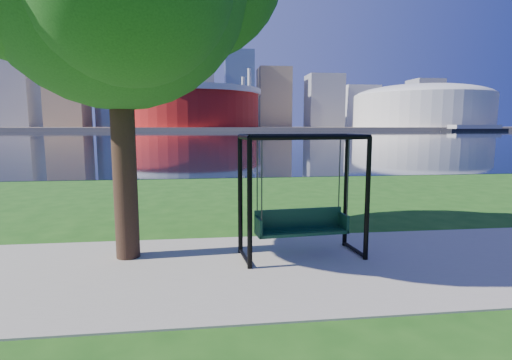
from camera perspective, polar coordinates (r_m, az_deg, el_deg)
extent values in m
plane|color=#1E5114|center=(7.73, 2.13, -11.23)|extent=(900.00, 900.00, 0.00)
cube|color=#9E937F|center=(7.26, 2.78, -12.38)|extent=(120.00, 4.00, 0.03)
cube|color=black|center=(109.25, -6.51, 6.31)|extent=(900.00, 180.00, 0.02)
cube|color=#937F60|center=(313.22, -6.94, 7.34)|extent=(900.00, 228.00, 2.00)
cylinder|color=maroon|center=(242.61, -9.31, 10.05)|extent=(80.00, 80.00, 22.00)
cylinder|color=silver|center=(243.20, -9.36, 12.29)|extent=(83.00, 83.00, 3.00)
cylinder|color=silver|center=(262.78, -1.86, 11.05)|extent=(2.00, 2.00, 32.00)
cylinder|color=silver|center=(264.98, -16.44, 10.72)|extent=(2.00, 2.00, 32.00)
cylinder|color=silver|center=(227.61, -17.99, 11.21)|extent=(2.00, 2.00, 32.00)
cylinder|color=silver|center=(225.05, -0.95, 11.62)|extent=(2.00, 2.00, 32.00)
cylinder|color=beige|center=(278.04, 22.53, 9.05)|extent=(84.00, 84.00, 20.00)
ellipsoid|color=beige|center=(278.49, 22.63, 10.90)|extent=(84.00, 84.00, 15.12)
cube|color=gray|center=(347.60, -31.31, 11.61)|extent=(28.00, 28.00, 62.00)
cube|color=#998466|center=(325.64, -25.57, 14.62)|extent=(26.00, 26.00, 88.00)
cube|color=slate|center=(342.51, -19.31, 15.14)|extent=(30.00, 24.00, 95.00)
cube|color=gray|center=(316.62, -14.52, 13.87)|extent=(24.00, 24.00, 72.00)
cube|color=silver|center=(344.60, -8.78, 14.16)|extent=(32.00, 28.00, 80.00)
cube|color=slate|center=(319.57, -2.43, 12.78)|extent=(22.00, 22.00, 58.00)
cube|color=#998466|center=(337.75, 2.55, 11.65)|extent=(26.00, 26.00, 48.00)
cube|color=gray|center=(336.89, 9.69, 11.05)|extent=(28.00, 24.00, 42.00)
cube|color=silver|center=(373.38, 14.54, 10.12)|extent=(30.00, 26.00, 36.00)
cube|color=gray|center=(376.98, 22.88, 10.04)|extent=(24.00, 24.00, 40.00)
cube|color=#998466|center=(410.50, 26.70, 9.03)|extent=(26.00, 26.00, 32.00)
cylinder|color=black|center=(6.87, -0.91, -3.63)|extent=(0.10, 0.10, 2.31)
cylinder|color=black|center=(7.63, 15.63, -2.79)|extent=(0.10, 0.10, 2.31)
cylinder|color=black|center=(7.74, -2.27, -2.35)|extent=(0.10, 0.10, 2.31)
cylinder|color=black|center=(8.42, 12.73, -1.72)|extent=(0.10, 0.10, 2.31)
cylinder|color=black|center=(7.05, 7.97, 6.06)|extent=(2.21, 0.30, 0.09)
cylinder|color=black|center=(7.90, 5.66, 6.26)|extent=(2.21, 0.30, 0.09)
cylinder|color=black|center=(7.18, -1.66, 6.16)|extent=(0.18, 0.91, 0.09)
cylinder|color=black|center=(7.58, -1.60, -10.98)|extent=(0.16, 0.91, 0.07)
cylinder|color=black|center=(7.91, 14.38, 6.06)|extent=(0.18, 0.91, 0.09)
cylinder|color=black|center=(8.27, 13.86, -9.60)|extent=(0.16, 0.91, 0.07)
cube|color=black|center=(7.73, 6.53, -7.37)|extent=(1.80, 0.62, 0.06)
cube|color=black|center=(7.86, 6.09, -5.45)|extent=(1.76, 0.22, 0.38)
cube|color=black|center=(7.47, 0.33, -6.75)|extent=(0.09, 0.46, 0.34)
cube|color=black|center=(8.01, 12.34, -5.93)|extent=(0.09, 0.46, 0.34)
cylinder|color=#303035|center=(7.12, 0.83, -0.15)|extent=(0.03, 0.03, 1.46)
cylinder|color=#303035|center=(7.68, 12.97, 0.22)|extent=(0.03, 0.03, 1.46)
cylinder|color=#303035|center=(7.48, 0.17, 0.23)|extent=(0.03, 0.03, 1.46)
cylinder|color=#303035|center=(8.01, 11.83, 0.56)|extent=(0.03, 0.03, 1.46)
cylinder|color=black|center=(7.76, -18.41, 4.97)|extent=(0.44, 0.44, 4.38)
cube|color=black|center=(234.06, 28.74, 6.29)|extent=(33.32, 11.09, 1.31)
cube|color=#B8B7B3|center=(234.05, 28.77, 6.69)|extent=(26.66, 8.98, 1.97)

